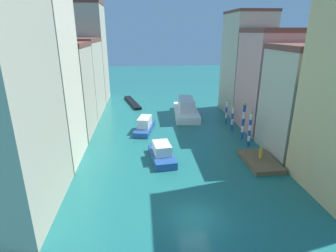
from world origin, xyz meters
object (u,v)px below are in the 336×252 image
(person_on_dock, at_px, (261,153))
(mooring_pole_1, at_px, (243,121))
(mooring_pole_3, at_px, (226,111))
(gondola_black, at_px, (132,102))
(mooring_pole_0, at_px, (250,129))
(waterfront_dock, at_px, (260,161))
(motorboat_1, at_px, (145,126))
(mooring_pole_2, at_px, (232,118))
(vaporetto_white, at_px, (186,109))
(motorboat_0, at_px, (162,153))

(person_on_dock, xyz_separation_m, mooring_pole_1, (0.53, 7.30, 1.43))
(mooring_pole_3, bearing_deg, gondola_black, 137.15)
(mooring_pole_0, relative_size, mooring_pole_3, 1.18)
(mooring_pole_3, bearing_deg, waterfront_dock, -91.26)
(gondola_black, distance_m, motorboat_1, 16.65)
(waterfront_dock, height_order, mooring_pole_2, mooring_pole_2)
(vaporetto_white, bearing_deg, person_on_dock, -73.80)
(mooring_pole_2, height_order, gondola_black, mooring_pole_2)
(waterfront_dock, bearing_deg, vaporetto_white, 105.93)
(mooring_pole_1, relative_size, mooring_pole_2, 1.35)
(mooring_pole_2, bearing_deg, motorboat_0, -141.57)
(waterfront_dock, relative_size, mooring_pole_1, 1.10)
(vaporetto_white, distance_m, motorboat_1, 10.30)
(person_on_dock, bearing_deg, motorboat_0, 170.43)
(waterfront_dock, distance_m, motorboat_0, 11.22)
(vaporetto_white, xyz_separation_m, motorboat_0, (-5.60, -16.98, -0.38))
(waterfront_dock, xyz_separation_m, vaporetto_white, (-5.42, 19.00, 0.90))
(motorboat_0, bearing_deg, mooring_pole_1, 25.06)
(vaporetto_white, relative_size, gondola_black, 1.02)
(mooring_pole_3, xyz_separation_m, gondola_black, (-15.44, 14.32, -1.78))
(mooring_pole_3, relative_size, motorboat_0, 0.66)
(person_on_dock, distance_m, motorboat_0, 11.24)
(person_on_dock, relative_size, motorboat_1, 0.23)
(waterfront_dock, height_order, mooring_pole_0, mooring_pole_0)
(mooring_pole_3, height_order, motorboat_0, mooring_pole_3)
(gondola_black, bearing_deg, vaporetto_white, -43.95)
(mooring_pole_3, height_order, motorboat_1, mooring_pole_3)
(gondola_black, bearing_deg, person_on_dock, -61.71)
(mooring_pole_3, bearing_deg, motorboat_0, -133.33)
(motorboat_0, bearing_deg, motorboat_1, 100.49)
(mooring_pole_1, bearing_deg, gondola_black, 126.93)
(mooring_pole_2, xyz_separation_m, motorboat_0, (-11.32, -8.98, -1.20))
(person_on_dock, height_order, mooring_pole_2, mooring_pole_2)
(mooring_pole_1, distance_m, mooring_pole_3, 6.62)
(mooring_pole_0, bearing_deg, person_on_dock, -95.44)
(mooring_pole_2, relative_size, vaporetto_white, 0.36)
(mooring_pole_0, distance_m, mooring_pole_3, 9.18)
(motorboat_0, bearing_deg, mooring_pole_0, 13.87)
(mooring_pole_1, relative_size, motorboat_1, 0.78)
(mooring_pole_3, xyz_separation_m, motorboat_0, (-11.33, -12.02, -1.26))
(waterfront_dock, bearing_deg, motorboat_0, 169.61)
(waterfront_dock, bearing_deg, mooring_pole_1, 85.51)
(person_on_dock, relative_size, mooring_pole_0, 0.32)
(person_on_dock, height_order, gondola_black, person_on_dock)
(mooring_pole_0, bearing_deg, waterfront_dock, -95.87)
(motorboat_1, bearing_deg, waterfront_dock, -42.74)
(mooring_pole_3, bearing_deg, mooring_pole_2, -90.36)
(mooring_pole_0, relative_size, mooring_pole_1, 0.90)
(mooring_pole_1, bearing_deg, motorboat_0, -154.94)
(gondola_black, distance_m, motorboat_0, 26.66)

